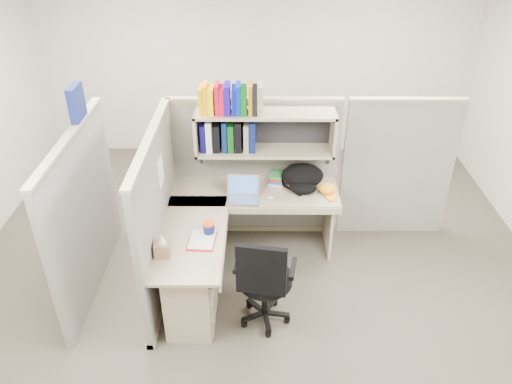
{
  "coord_description": "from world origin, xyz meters",
  "views": [
    {
      "loc": [
        0.04,
        -3.86,
        3.45
      ],
      "look_at": [
        0.01,
        0.25,
        0.91
      ],
      "focal_mm": 35.0,
      "sensor_mm": 36.0,
      "label": 1
    }
  ],
  "objects_px": {
    "laptop": "(243,190)",
    "backpack": "(303,179)",
    "desk": "(210,266)",
    "snack_canister": "(209,228)",
    "task_chair": "(264,294)"
  },
  "relations": [
    {
      "from": "task_chair",
      "to": "snack_canister",
      "type": "bearing_deg",
      "value": 141.0
    },
    {
      "from": "desk",
      "to": "task_chair",
      "type": "height_order",
      "value": "task_chair"
    },
    {
      "from": "desk",
      "to": "snack_canister",
      "type": "bearing_deg",
      "value": 92.99
    },
    {
      "from": "laptop",
      "to": "snack_canister",
      "type": "height_order",
      "value": "laptop"
    },
    {
      "from": "desk",
      "to": "backpack",
      "type": "bearing_deg",
      "value": 44.62
    },
    {
      "from": "backpack",
      "to": "snack_canister",
      "type": "relative_size",
      "value": 4.07
    },
    {
      "from": "snack_canister",
      "to": "desk",
      "type": "bearing_deg",
      "value": -87.01
    },
    {
      "from": "desk",
      "to": "backpack",
      "type": "height_order",
      "value": "backpack"
    },
    {
      "from": "laptop",
      "to": "task_chair",
      "type": "bearing_deg",
      "value": -75.91
    },
    {
      "from": "laptop",
      "to": "backpack",
      "type": "distance_m",
      "value": 0.66
    },
    {
      "from": "desk",
      "to": "snack_canister",
      "type": "relative_size",
      "value": 16.15
    },
    {
      "from": "desk",
      "to": "snack_canister",
      "type": "xyz_separation_m",
      "value": [
        -0.01,
        0.12,
        0.35
      ]
    },
    {
      "from": "laptop",
      "to": "task_chair",
      "type": "distance_m",
      "value": 1.1
    },
    {
      "from": "snack_canister",
      "to": "laptop",
      "type": "bearing_deg",
      "value": 61.76
    },
    {
      "from": "desk",
      "to": "laptop",
      "type": "distance_m",
      "value": 0.84
    }
  ]
}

